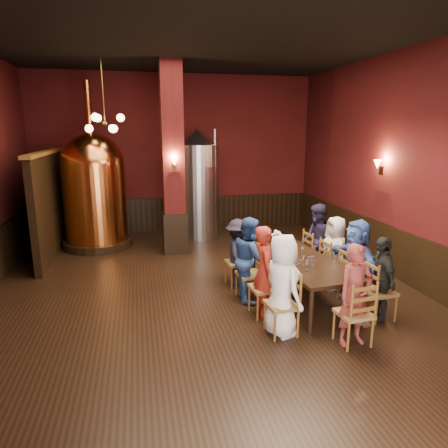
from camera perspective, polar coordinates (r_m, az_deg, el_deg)
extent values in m
plane|color=black|center=(7.46, -2.50, -10.04)|extent=(10.00, 10.00, 0.00)
plane|color=black|center=(7.02, -2.91, 26.01)|extent=(10.00, 10.00, 0.00)
cube|color=#4D1014|center=(11.83, -6.81, 9.81)|extent=(8.00, 0.02, 4.50)
cube|color=#4D1014|center=(2.21, 19.74, -6.19)|extent=(8.00, 0.02, 4.50)
cube|color=#4D1014|center=(8.52, 25.14, 7.32)|extent=(0.02, 10.00, 4.50)
cube|color=black|center=(8.81, 23.81, -4.03)|extent=(0.08, 9.90, 1.00)
cube|color=black|center=(12.02, -6.56, 1.45)|extent=(7.90, 0.08, 1.00)
cube|color=#4D1014|center=(9.62, -7.31, 9.01)|extent=(0.58, 0.58, 4.50)
cube|color=black|center=(10.32, -23.60, 2.40)|extent=(0.22, 3.50, 2.40)
cube|color=black|center=(7.12, 11.11, -5.25)|extent=(1.19, 2.47, 0.06)
cylinder|color=black|center=(6.13, 12.30, -12.21)|extent=(0.07, 0.07, 0.69)
cylinder|color=black|center=(6.58, 19.14, -10.84)|extent=(0.07, 0.07, 0.69)
cylinder|color=black|center=(8.04, 4.39, -5.67)|extent=(0.07, 0.07, 0.69)
cylinder|color=black|center=(8.39, 10.02, -5.03)|extent=(0.07, 0.07, 0.69)
imported|color=white|center=(5.90, 8.31, -8.67)|extent=(0.65, 0.84, 1.52)
imported|color=#AB271D|center=(6.48, 5.79, -6.70)|extent=(0.43, 0.59, 1.49)
imported|color=#294A89|center=(7.06, 3.72, -4.97)|extent=(0.41, 0.75, 1.49)
imported|color=black|center=(7.68, 1.95, -4.11)|extent=(0.63, 0.92, 1.31)
imported|color=black|center=(6.80, 21.48, -7.22)|extent=(0.44, 0.84, 1.36)
imported|color=#3653A4|center=(7.28, 18.28, -5.07)|extent=(0.54, 1.41, 1.49)
imported|color=beige|center=(7.81, 15.50, -3.98)|extent=(0.46, 0.70, 1.40)
imported|color=#211C38|center=(8.34, 13.08, -2.32)|extent=(0.51, 0.80, 1.51)
imported|color=maroon|center=(5.89, 18.25, -9.63)|extent=(0.58, 0.42, 1.46)
cylinder|color=black|center=(10.89, -17.49, -2.54)|extent=(1.73, 1.73, 0.19)
cylinder|color=orange|center=(10.66, -17.88, 2.95)|extent=(1.54, 1.54, 1.93)
sphere|color=orange|center=(10.54, -18.26, 8.11)|extent=(1.54, 1.54, 1.54)
cylinder|color=orange|center=(10.52, -18.81, 15.44)|extent=(0.15, 0.15, 1.25)
cylinder|color=#B2B2B7|center=(11.15, -3.77, 4.66)|extent=(1.54, 1.54, 2.56)
cone|color=#B2B2B7|center=(11.02, -3.89, 12.32)|extent=(1.23, 1.23, 0.41)
cylinder|color=#B2B2B7|center=(10.78, -1.29, 5.76)|extent=(0.08, 0.08, 2.87)
cylinder|color=white|center=(7.71, 7.60, -2.72)|extent=(0.10, 0.10, 0.18)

